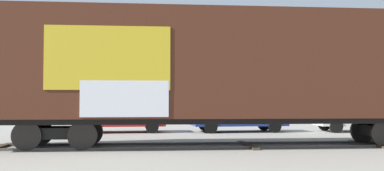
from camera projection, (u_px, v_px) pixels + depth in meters
ground_plane at (259, 146)px, 14.24m from camera, size 260.00×260.00×0.00m
track at (165, 146)px, 13.99m from camera, size 60.02×3.93×0.08m
freight_car at (233, 68)px, 14.30m from camera, size 17.13×3.48×4.75m
flagpole at (323, 54)px, 27.95m from camera, size 0.98×1.08×7.51m
hillside at (184, 83)px, 90.67m from camera, size 135.89×38.96×15.76m
parked_car_red at (122, 116)px, 20.79m from camera, size 4.32×2.21×1.60m
parked_car_blue at (237, 116)px, 21.11m from camera, size 4.83×2.24×1.65m
parked_car_white at (355, 116)px, 21.26m from camera, size 4.15×2.11×1.53m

